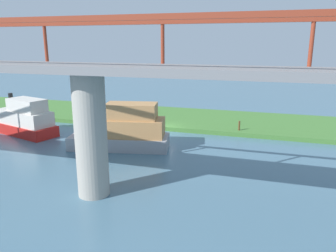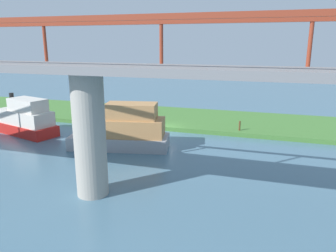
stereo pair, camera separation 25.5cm
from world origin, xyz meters
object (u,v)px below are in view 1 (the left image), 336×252
(person_on_bank, at_px, (134,115))
(pontoon_yellow, at_px, (117,132))
(bridge_pylon, at_px, (91,136))
(mooring_post, at_px, (239,126))
(motorboat_red, at_px, (122,130))
(skiff_small, at_px, (24,120))

(person_on_bank, bearing_deg, pontoon_yellow, 92.85)
(bridge_pylon, xyz_separation_m, pontoon_yellow, (4.83, -13.79, -3.74))
(mooring_post, bearing_deg, motorboat_red, 38.49)
(motorboat_red, bearing_deg, person_on_bank, -73.57)
(mooring_post, xyz_separation_m, skiff_small, (23.57, 6.98, 0.65))
(person_on_bank, bearing_deg, motorboat_red, 106.43)
(bridge_pylon, bearing_deg, pontoon_yellow, -70.68)
(pontoon_yellow, bearing_deg, person_on_bank, -87.15)
(bridge_pylon, distance_m, skiff_small, 19.24)
(bridge_pylon, xyz_separation_m, motorboat_red, (2.37, -9.90, -2.36))
(motorboat_red, height_order, skiff_small, motorboat_red)
(bridge_pylon, relative_size, skiff_small, 0.89)
(bridge_pylon, relative_size, person_on_bank, 6.05)
(bridge_pylon, distance_m, motorboat_red, 10.45)
(bridge_pylon, height_order, skiff_small, bridge_pylon)
(pontoon_yellow, relative_size, skiff_small, 0.43)
(bridge_pylon, xyz_separation_m, skiff_small, (15.33, -11.36, -2.52))
(person_on_bank, distance_m, skiff_small, 12.87)
(pontoon_yellow, bearing_deg, bridge_pylon, 109.32)
(mooring_post, relative_size, motorboat_red, 0.11)
(bridge_pylon, height_order, person_on_bank, bridge_pylon)
(skiff_small, bearing_deg, bridge_pylon, 143.45)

